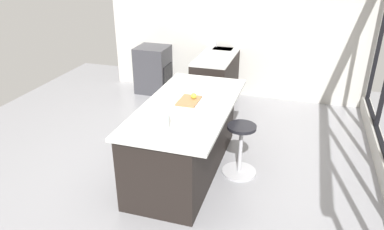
% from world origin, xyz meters
% --- Properties ---
extents(ground_plane, '(7.74, 7.74, 0.00)m').
position_xyz_m(ground_plane, '(0.00, 0.00, 0.00)').
color(ground_plane, gray).
extents(interior_partition_left, '(0.15, 4.87, 2.78)m').
position_xyz_m(interior_partition_left, '(-2.98, 0.00, 1.39)').
color(interior_partition_left, beige).
rests_on(interior_partition_left, ground_plane).
extents(sink_cabinet, '(2.00, 0.60, 1.21)m').
position_xyz_m(sink_cabinet, '(-2.63, -0.16, 0.47)').
color(sink_cabinet, black).
rests_on(sink_cabinet, ground_plane).
extents(oven_range, '(0.60, 0.61, 0.90)m').
position_xyz_m(oven_range, '(-2.63, -1.51, 0.45)').
color(oven_range, '#38383D').
rests_on(oven_range, ground_plane).
extents(kitchen_island, '(2.16, 1.05, 0.92)m').
position_xyz_m(kitchen_island, '(-0.12, -0.03, 0.47)').
color(kitchen_island, black).
rests_on(kitchen_island, ground_plane).
extents(stool_by_window, '(0.44, 0.44, 0.68)m').
position_xyz_m(stool_by_window, '(-0.22, 0.67, 0.32)').
color(stool_by_window, '#B7B7BC').
rests_on(stool_by_window, ground_plane).
extents(cutting_board, '(0.36, 0.24, 0.02)m').
position_xyz_m(cutting_board, '(-0.21, 0.00, 0.93)').
color(cutting_board, olive).
rests_on(cutting_board, kitchen_island).
extents(apple_yellow, '(0.07, 0.07, 0.07)m').
position_xyz_m(apple_yellow, '(-0.26, 0.04, 0.98)').
color(apple_yellow, gold).
rests_on(apple_yellow, cutting_board).
extents(water_bottle, '(0.06, 0.06, 0.31)m').
position_xyz_m(water_bottle, '(0.58, -0.00, 1.05)').
color(water_bottle, silver).
rests_on(water_bottle, kitchen_island).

